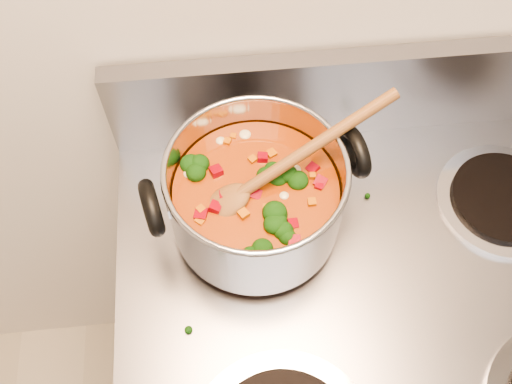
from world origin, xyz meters
TOP-DOWN VIEW (x-y plane):
  - electric_range at (-0.07, 1.16)m, footprint 0.78×0.70m
  - stockpot at (-0.26, 1.31)m, footprint 0.30×0.24m
  - wooden_spoon at (-0.24, 1.32)m, footprint 0.28×0.14m
  - cooktop_crumbs at (-0.15, 1.32)m, footprint 0.23×0.31m

SIDE VIEW (x-z plane):
  - electric_range at x=-0.07m, z-range -0.07..1.01m
  - cooktop_crumbs at x=-0.15m, z-range 0.92..0.93m
  - stockpot at x=-0.26m, z-range 0.93..1.07m
  - wooden_spoon at x=-0.24m, z-range 0.98..1.09m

